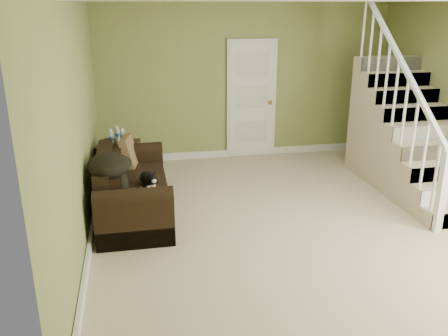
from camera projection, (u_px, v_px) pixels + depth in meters
name	position (u px, v px, depth m)	size (l,w,h in m)	color
floor	(295.00, 220.00, 5.96)	(5.00, 5.50, 0.01)	tan
ceiling	(307.00, 1.00, 5.10)	(5.00, 5.50, 0.01)	white
wall_back	(246.00, 82.00, 8.08)	(5.00, 0.04, 2.60)	olive
wall_left	(79.00, 129.00, 5.08)	(0.04, 5.50, 2.60)	olive
baseboard_back	(245.00, 152.00, 8.46)	(5.00, 0.04, 0.12)	white
baseboard_left	(92.00, 233.00, 5.49)	(0.04, 5.50, 0.12)	white
door	(252.00, 100.00, 8.15)	(0.86, 0.12, 2.02)	white
staircase	(404.00, 142.00, 7.00)	(1.00, 2.51, 2.82)	tan
sofa	(130.00, 191.00, 6.05)	(0.87, 2.01, 0.79)	black
side_table	(119.00, 164.00, 6.99)	(0.66, 0.66, 0.88)	black
cat	(148.00, 179.00, 5.85)	(0.30, 0.49, 0.24)	black
banana	(137.00, 192.00, 5.62)	(0.06, 0.22, 0.06)	yellow
throw_pillow	(129.00, 153.00, 6.61)	(0.11, 0.45, 0.45)	#4B351E
throw_blanket	(108.00, 165.00, 5.42)	(0.48, 0.63, 0.26)	black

